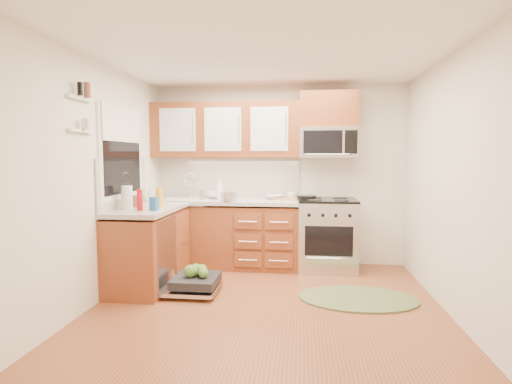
# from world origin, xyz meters

# --- Properties ---
(floor) EXTENTS (3.50, 3.50, 0.00)m
(floor) POSITION_xyz_m (0.00, 0.00, 0.00)
(floor) COLOR brown
(floor) RESTS_ON ground
(ceiling) EXTENTS (3.50, 3.50, 0.00)m
(ceiling) POSITION_xyz_m (0.00, 0.00, 2.50)
(ceiling) COLOR white
(ceiling) RESTS_ON ground
(wall_back) EXTENTS (3.50, 0.04, 2.50)m
(wall_back) POSITION_xyz_m (0.00, 1.75, 1.25)
(wall_back) COLOR silver
(wall_back) RESTS_ON ground
(wall_front) EXTENTS (3.50, 0.04, 2.50)m
(wall_front) POSITION_xyz_m (0.00, -1.75, 1.25)
(wall_front) COLOR silver
(wall_front) RESTS_ON ground
(wall_left) EXTENTS (0.04, 3.50, 2.50)m
(wall_left) POSITION_xyz_m (-1.75, 0.00, 1.25)
(wall_left) COLOR silver
(wall_left) RESTS_ON ground
(wall_right) EXTENTS (0.04, 3.50, 2.50)m
(wall_right) POSITION_xyz_m (1.75, 0.00, 1.25)
(wall_right) COLOR silver
(wall_right) RESTS_ON ground
(base_cabinet_back) EXTENTS (2.05, 0.60, 0.85)m
(base_cabinet_back) POSITION_xyz_m (-0.73, 1.45, 0.42)
(base_cabinet_back) COLOR brown
(base_cabinet_back) RESTS_ON ground
(base_cabinet_left) EXTENTS (0.60, 1.25, 0.85)m
(base_cabinet_left) POSITION_xyz_m (-1.45, 0.52, 0.42)
(base_cabinet_left) COLOR brown
(base_cabinet_left) RESTS_ON ground
(countertop_back) EXTENTS (2.07, 0.64, 0.05)m
(countertop_back) POSITION_xyz_m (-0.72, 1.44, 0.90)
(countertop_back) COLOR #B5AEA5
(countertop_back) RESTS_ON base_cabinet_back
(countertop_left) EXTENTS (0.64, 1.27, 0.05)m
(countertop_left) POSITION_xyz_m (-1.44, 0.53, 0.90)
(countertop_left) COLOR #B5AEA5
(countertop_left) RESTS_ON base_cabinet_left
(backsplash_back) EXTENTS (2.05, 0.02, 0.57)m
(backsplash_back) POSITION_xyz_m (-0.73, 1.74, 1.21)
(backsplash_back) COLOR #B4AEA2
(backsplash_back) RESTS_ON ground
(backsplash_left) EXTENTS (0.02, 1.25, 0.57)m
(backsplash_left) POSITION_xyz_m (-1.74, 0.52, 1.21)
(backsplash_left) COLOR #B4AEA2
(backsplash_left) RESTS_ON ground
(upper_cabinets) EXTENTS (2.05, 0.35, 0.75)m
(upper_cabinets) POSITION_xyz_m (-0.73, 1.57, 1.88)
(upper_cabinets) COLOR brown
(upper_cabinets) RESTS_ON ground
(cabinet_over_mw) EXTENTS (0.76, 0.35, 0.47)m
(cabinet_over_mw) POSITION_xyz_m (0.68, 1.57, 2.13)
(cabinet_over_mw) COLOR brown
(cabinet_over_mw) RESTS_ON ground
(range) EXTENTS (0.76, 0.64, 0.95)m
(range) POSITION_xyz_m (0.68, 1.43, 0.47)
(range) COLOR silver
(range) RESTS_ON ground
(microwave) EXTENTS (0.76, 0.38, 0.40)m
(microwave) POSITION_xyz_m (0.68, 1.55, 1.70)
(microwave) COLOR silver
(microwave) RESTS_ON ground
(sink) EXTENTS (0.62, 0.50, 0.26)m
(sink) POSITION_xyz_m (-1.25, 1.42, 0.80)
(sink) COLOR white
(sink) RESTS_ON ground
(dishwasher) EXTENTS (0.70, 0.60, 0.20)m
(dishwasher) POSITION_xyz_m (-0.86, 0.30, 0.10)
(dishwasher) COLOR silver
(dishwasher) RESTS_ON ground
(window) EXTENTS (0.03, 1.05, 1.05)m
(window) POSITION_xyz_m (-1.74, 0.50, 1.55)
(window) COLOR white
(window) RESTS_ON ground
(window_blind) EXTENTS (0.02, 0.96, 0.40)m
(window_blind) POSITION_xyz_m (-1.71, 0.50, 1.88)
(window_blind) COLOR white
(window_blind) RESTS_ON ground
(shelf_upper) EXTENTS (0.04, 0.40, 0.03)m
(shelf_upper) POSITION_xyz_m (-1.72, -0.35, 2.05)
(shelf_upper) COLOR white
(shelf_upper) RESTS_ON ground
(shelf_lower) EXTENTS (0.04, 0.40, 0.03)m
(shelf_lower) POSITION_xyz_m (-1.72, -0.35, 1.75)
(shelf_lower) COLOR white
(shelf_lower) RESTS_ON ground
(rug) EXTENTS (1.47, 1.22, 0.02)m
(rug) POSITION_xyz_m (0.94, 0.30, 0.01)
(rug) COLOR #5B683B
(rug) RESTS_ON ground
(skillet) EXTENTS (0.33, 0.33, 0.05)m
(skillet) POSITION_xyz_m (0.40, 1.41, 0.97)
(skillet) COLOR black
(skillet) RESTS_ON range
(stock_pot) EXTENTS (0.28, 0.28, 0.13)m
(stock_pot) POSITION_xyz_m (-0.62, 1.22, 0.99)
(stock_pot) COLOR silver
(stock_pot) RESTS_ON countertop_back
(cutting_board) EXTENTS (0.33, 0.22, 0.02)m
(cutting_board) POSITION_xyz_m (0.13, 1.55, 0.94)
(cutting_board) COLOR tan
(cutting_board) RESTS_ON countertop_back
(canister) EXTENTS (0.10, 0.10, 0.14)m
(canister) POSITION_xyz_m (-1.00, 1.30, 1.00)
(canister) COLOR silver
(canister) RESTS_ON countertop_back
(paper_towel_roll) EXTENTS (0.16, 0.16, 0.27)m
(paper_towel_roll) POSITION_xyz_m (-1.60, 0.31, 1.06)
(paper_towel_roll) COLOR white
(paper_towel_roll) RESTS_ON countertop_left
(mustard_bottle) EXTENTS (0.10, 0.10, 0.23)m
(mustard_bottle) POSITION_xyz_m (-1.28, 0.46, 1.04)
(mustard_bottle) COLOR gold
(mustard_bottle) RESTS_ON countertop_left
(red_bottle) EXTENTS (0.07, 0.07, 0.23)m
(red_bottle) POSITION_xyz_m (-1.41, 0.22, 1.04)
(red_bottle) COLOR #A90E16
(red_bottle) RESTS_ON countertop_left
(wooden_box) EXTENTS (0.16, 0.14, 0.14)m
(wooden_box) POSITION_xyz_m (-1.58, 0.52, 0.99)
(wooden_box) COLOR brown
(wooden_box) RESTS_ON countertop_left
(blue_carton) EXTENTS (0.11, 0.09, 0.15)m
(blue_carton) POSITION_xyz_m (-1.26, 0.25, 1.00)
(blue_carton) COLOR #235EA3
(blue_carton) RESTS_ON countertop_left
(bowl_a) EXTENTS (0.26, 0.26, 0.06)m
(bowl_a) POSITION_xyz_m (-0.04, 1.58, 0.96)
(bowl_a) COLOR #999999
(bowl_a) RESTS_ON countertop_back
(bowl_b) EXTENTS (0.38, 0.38, 0.09)m
(bowl_b) POSITION_xyz_m (-0.87, 1.60, 0.97)
(bowl_b) COLOR #999999
(bowl_b) RESTS_ON countertop_back
(cup) EXTENTS (0.13, 0.13, 0.10)m
(cup) POSITION_xyz_m (0.20, 1.65, 0.97)
(cup) COLOR #999999
(cup) RESTS_ON countertop_back
(soap_bottle_a) EXTENTS (0.13, 0.13, 0.28)m
(soap_bottle_a) POSITION_xyz_m (-0.79, 1.48, 1.06)
(soap_bottle_a) COLOR #999999
(soap_bottle_a) RESTS_ON countertop_back
(soap_bottle_b) EXTENTS (0.10, 0.10, 0.18)m
(soap_bottle_b) POSITION_xyz_m (-1.62, 1.05, 1.02)
(soap_bottle_b) COLOR #999999
(soap_bottle_b) RESTS_ON countertop_left
(soap_bottle_c) EXTENTS (0.14, 0.14, 0.15)m
(soap_bottle_c) POSITION_xyz_m (-1.62, 0.67, 1.00)
(soap_bottle_c) COLOR #999999
(soap_bottle_c) RESTS_ON countertop_left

